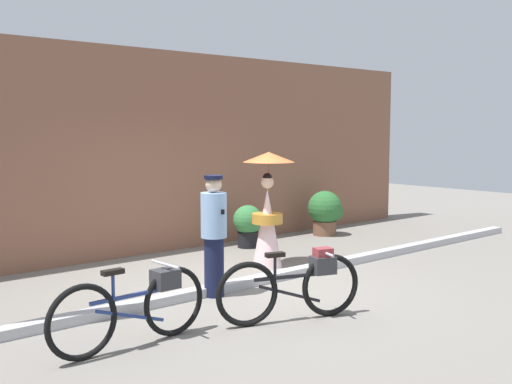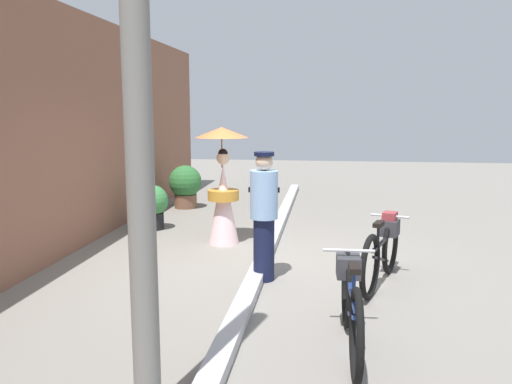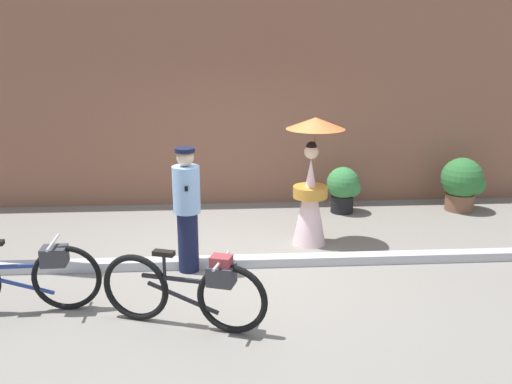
% 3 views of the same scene
% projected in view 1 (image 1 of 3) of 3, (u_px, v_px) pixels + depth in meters
% --- Properties ---
extents(ground_plane, '(30.00, 30.00, 0.00)m').
position_uv_depth(ground_plane, '(245.00, 287.00, 8.55)').
color(ground_plane, gray).
extents(building_wall, '(14.00, 0.40, 3.57)m').
position_uv_depth(building_wall, '(133.00, 153.00, 10.68)').
color(building_wall, brown).
rests_on(building_wall, ground_plane).
extents(sidewalk_curb, '(14.00, 0.20, 0.12)m').
position_uv_depth(sidewalk_curb, '(245.00, 283.00, 8.55)').
color(sidewalk_curb, '#B2B2B7').
rests_on(sidewalk_curb, ground_plane).
extents(bicycle_near_officer, '(1.80, 0.48, 0.83)m').
position_uv_depth(bicycle_near_officer, '(136.00, 305.00, 6.19)').
color(bicycle_near_officer, black).
rests_on(bicycle_near_officer, ground_plane).
extents(bicycle_far_side, '(1.72, 0.68, 0.82)m').
position_uv_depth(bicycle_far_side, '(296.00, 284.00, 7.02)').
color(bicycle_far_side, black).
rests_on(bicycle_far_side, ground_plane).
extents(person_officer, '(0.34, 0.38, 1.60)m').
position_uv_depth(person_officer, '(214.00, 233.00, 8.00)').
color(person_officer, '#141938').
rests_on(person_officer, ground_plane).
extents(person_with_parasol, '(0.82, 0.82, 1.83)m').
position_uv_depth(person_with_parasol, '(268.00, 209.00, 9.75)').
color(person_with_parasol, silver).
rests_on(person_with_parasol, ground_plane).
extents(potted_plant_by_door, '(0.56, 0.55, 0.79)m').
position_uv_depth(potted_plant_by_door, '(249.00, 224.00, 11.40)').
color(potted_plant_by_door, black).
rests_on(potted_plant_by_door, ground_plane).
extents(potted_plant_small, '(0.72, 0.70, 0.92)m').
position_uv_depth(potted_plant_small, '(326.00, 211.00, 12.71)').
color(potted_plant_small, brown).
rests_on(potted_plant_small, ground_plane).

